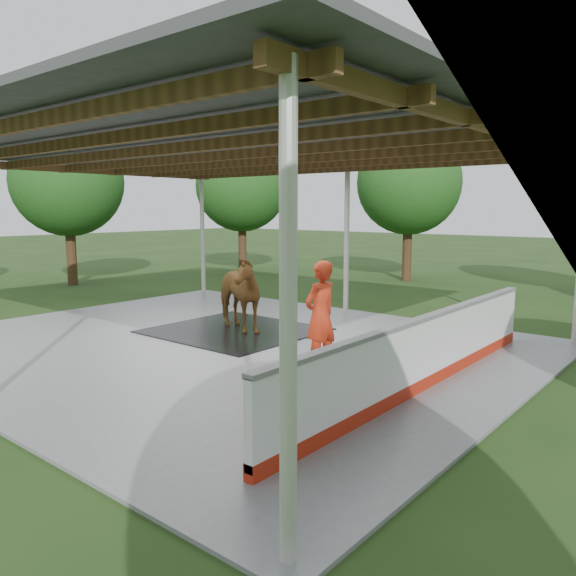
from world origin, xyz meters
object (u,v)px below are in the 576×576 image
Objects in this scene: dasher_board at (426,354)px; handler at (320,315)px; wash_bucket at (322,367)px; horse at (234,293)px.

dasher_board is 1.94m from handler.
handler is 5.65× the size of wash_bucket.
wash_bucket is at bearing 45.68° from handler.
dasher_board reaches higher than wash_bucket.
horse is 1.06× the size of handler.
wash_bucket is at bearing -95.71° from horse.
dasher_board is at bearing 19.42° from wash_bucket.
horse is at bearing 168.80° from dasher_board.
horse reaches higher than dasher_board.
horse is 5.99× the size of wash_bucket.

